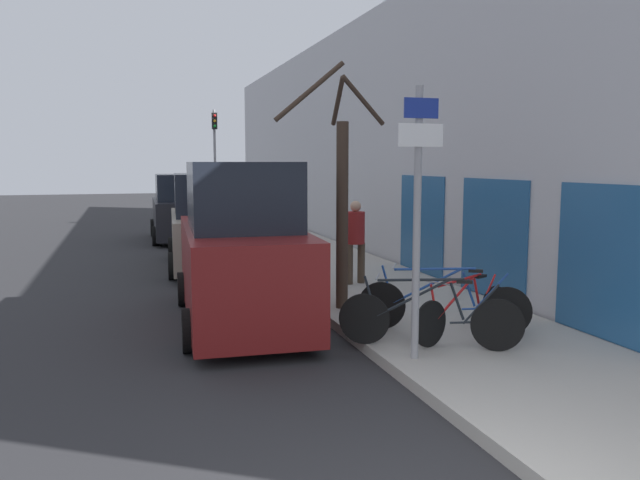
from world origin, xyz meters
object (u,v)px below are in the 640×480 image
object	(u,v)px
bicycle_0	(430,318)
street_tree	(341,198)
parked_car_1	(209,226)
parked_car_2	(182,210)
traffic_light	(215,151)
bicycle_1	(464,311)
pedestrian_near	(355,236)
bicycle_2	(443,304)
parked_car_0	(241,252)
signpost	(417,210)

from	to	relation	value
bicycle_0	street_tree	bearing A→B (deg)	36.17
bicycle_0	parked_car_1	distance (m)	8.29
parked_car_2	traffic_light	xyz separation A→B (m)	(1.69, 4.03, 2.04)
bicycle_1	traffic_light	xyz separation A→B (m)	(-0.96, 17.63, 2.51)
parked_car_1	pedestrian_near	bearing A→B (deg)	-52.36
bicycle_1	bicycle_2	size ratio (longest dim) A/B	0.90
parked_car_1	pedestrian_near	size ratio (longest dim) A/B	2.86
parked_car_2	parked_car_1	bearing A→B (deg)	-87.53
bicycle_2	parked_car_0	size ratio (longest dim) A/B	0.45
parked_car_0	street_tree	bearing A→B (deg)	1.90
bicycle_1	parked_car_2	world-z (taller)	parked_car_2
signpost	bicycle_1	xyz separation A→B (m)	(1.08, 0.67, -1.48)
bicycle_1	bicycle_2	bearing A→B (deg)	3.77
signpost	bicycle_2	xyz separation A→B (m)	(0.92, 0.98, -1.44)
bicycle_1	parked_car_0	bearing A→B (deg)	26.71
bicycle_0	bicycle_2	bearing A→B (deg)	-12.39
signpost	pedestrian_near	xyz separation A→B (m)	(1.00, 4.76, -0.88)
signpost	bicycle_0	bearing A→B (deg)	42.99
pedestrian_near	street_tree	xyz separation A→B (m)	(-0.97, -1.89, 0.88)
signpost	parked_car_2	xyz separation A→B (m)	(-1.57, 14.27, -1.00)
bicycle_2	parked_car_0	distance (m)	3.26
pedestrian_near	traffic_light	world-z (taller)	traffic_light
traffic_light	bicycle_1	bearing A→B (deg)	-86.89
street_tree	traffic_light	xyz separation A→B (m)	(0.09, 15.43, 1.04)
signpost	street_tree	distance (m)	2.88
parked_car_0	bicycle_2	bearing A→B (deg)	-33.72
bicycle_2	street_tree	xyz separation A→B (m)	(-0.89, 1.89, 1.44)
bicycle_1	street_tree	size ratio (longest dim) A/B	0.48
signpost	parked_car_0	size ratio (longest dim) A/B	0.70
parked_car_0	pedestrian_near	distance (m)	3.22
signpost	bicycle_2	size ratio (longest dim) A/B	1.55
parked_car_0	traffic_light	xyz separation A→B (m)	(1.76, 15.38, 1.88)
traffic_light	pedestrian_near	bearing A→B (deg)	-86.28
bicycle_0	parked_car_1	size ratio (longest dim) A/B	0.45
bicycle_1	parked_car_0	world-z (taller)	parked_car_0
signpost	parked_car_0	bearing A→B (deg)	119.28
bicycle_1	street_tree	world-z (taller)	street_tree
bicycle_0	bicycle_2	world-z (taller)	bicycle_2
bicycle_0	street_tree	xyz separation A→B (m)	(-0.35, 2.52, 1.44)
parked_car_2	pedestrian_near	world-z (taller)	parked_car_2
parked_car_0	parked_car_2	world-z (taller)	parked_car_0
signpost	street_tree	size ratio (longest dim) A/B	0.82
bicycle_1	bicycle_2	xyz separation A→B (m)	(-0.16, 0.31, 0.04)
street_tree	parked_car_1	bearing A→B (deg)	104.91
bicycle_2	parked_car_1	world-z (taller)	parked_car_1
signpost	parked_car_2	bearing A→B (deg)	96.26
bicycle_0	bicycle_1	distance (m)	0.76
signpost	parked_car_2	size ratio (longest dim) A/B	0.78
signpost	bicycle_0	size ratio (longest dim) A/B	1.55
pedestrian_near	parked_car_2	bearing A→B (deg)	92.55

